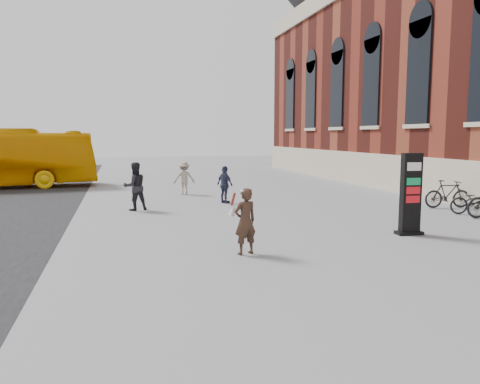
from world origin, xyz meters
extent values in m
plane|color=#9E9EA3|center=(0.00, 0.00, 0.00)|extent=(100.00, 100.00, 0.00)
cube|color=beige|center=(9.44, 6.00, 0.90)|extent=(0.18, 44.00, 1.80)
cube|color=black|center=(4.35, 0.81, 1.13)|extent=(0.56, 0.27, 2.27)
cube|color=black|center=(4.35, 0.81, 0.05)|extent=(0.75, 0.42, 0.09)
cube|color=white|center=(4.35, 0.81, 1.91)|extent=(0.43, 0.28, 0.23)
cube|color=#0C6F3E|center=(4.35, 0.81, 1.50)|extent=(0.43, 0.28, 0.20)
cube|color=#A60E15|center=(4.35, 0.81, 1.25)|extent=(0.43, 0.28, 0.20)
cube|color=#A60E15|center=(4.35, 0.81, 1.01)|extent=(0.43, 0.28, 0.20)
imported|color=#362118|center=(-0.65, -0.15, 0.78)|extent=(0.65, 0.52, 1.56)
cylinder|color=white|center=(-0.65, -0.15, 1.49)|extent=(0.22, 0.22, 0.05)
cone|color=white|center=(-0.53, 0.12, 1.06)|extent=(0.23, 0.26, 0.38)
cylinder|color=maroon|center=(-0.53, 0.12, 1.29)|extent=(0.12, 0.15, 0.32)
cone|color=white|center=(-0.89, 0.01, 1.06)|extent=(0.26, 0.23, 0.38)
cylinder|color=maroon|center=(-0.89, 0.01, 1.29)|extent=(0.15, 0.12, 0.32)
imported|color=black|center=(-2.90, 7.04, 0.89)|extent=(1.02, 0.89, 1.77)
imported|color=gray|center=(-0.51, 11.28, 0.77)|extent=(1.03, 0.64, 1.53)
imported|color=#2B2F49|center=(0.69, 7.98, 0.76)|extent=(0.74, 0.96, 1.52)
imported|color=black|center=(8.60, 3.14, 0.47)|extent=(1.90, 1.16, 0.94)
imported|color=black|center=(8.60, 4.63, 0.53)|extent=(1.84, 0.80, 1.07)
camera|label=1|loc=(-3.42, -10.41, 2.76)|focal=35.00mm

